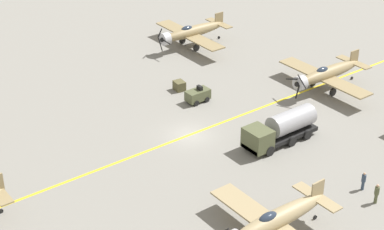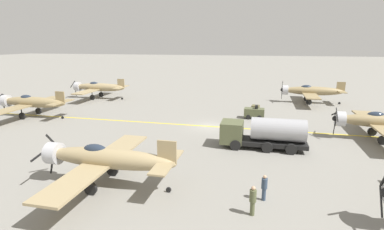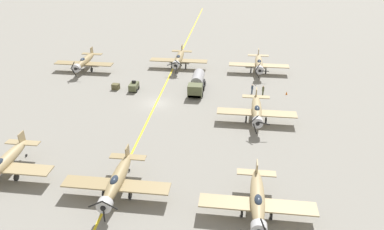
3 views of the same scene
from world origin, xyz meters
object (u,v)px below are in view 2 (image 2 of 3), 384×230
Objects in this scene: ground_crew_inspecting at (253,199)px; airplane_near_center at (383,121)px; supply_crate_by_tanker at (255,109)px; ground_crew_walking at (264,187)px; airplane_far_center at (31,102)px; airplane_far_right at (98,87)px; airplane_mid_left at (105,158)px; tow_tractor at (254,113)px; fuel_tanker at (263,133)px; airplane_near_right at (311,91)px.

airplane_near_center is at bearing -36.00° from ground_crew_inspecting.
supply_crate_by_tanker is at bearing 46.35° from airplane_near_center.
ground_crew_walking reaches higher than supply_crate_by_tanker.
supply_crate_by_tanker is at bearing 2.80° from ground_crew_walking.
airplane_far_center and airplane_far_right have the same top height.
airplane_mid_left reaches higher than tow_tractor.
airplane_mid_left and airplane_near_center have the same top height.
airplane_mid_left is 4.62× the size of tow_tractor.
airplane_mid_left is 1.50× the size of fuel_tanker.
tow_tractor is at bearing 57.57° from airplane_near_center.
airplane_far_right is (14.33, -1.54, 0.00)m from airplane_far_center.
airplane_mid_left is at bearing 161.53° from airplane_near_right.
airplane_near_right is at bearing -81.24° from airplane_far_center.
airplane_mid_left is at bearing 159.27° from supply_crate_by_tanker.
ground_crew_inspecting is 1.45× the size of supply_crate_by_tanker.
ground_crew_inspecting is at bearing 137.46° from airplane_near_center.
ground_crew_walking is (-21.42, -1.29, 0.15)m from tow_tractor.
ground_crew_walking is at bearing 177.09° from airplane_near_right.
ground_crew_inspecting is (-1.49, -10.14, -1.01)m from airplane_mid_left.
airplane_near_right is at bearing -43.11° from supply_crate_by_tanker.
supply_crate_by_tanker is at bearing -29.02° from airplane_mid_left.
ground_crew_inspecting reaches higher than ground_crew_walking.
fuel_tanker is at bearing -54.08° from airplane_mid_left.
tow_tractor is 3.48m from supply_crate_by_tanker.
ground_crew_inspecting is at bearing 176.72° from airplane_near_right.
supply_crate_by_tanker is (3.47, -0.07, -0.26)m from tow_tractor.
airplane_near_center is 6.96× the size of ground_crew_walking.
airplane_far_center is 1.00× the size of airplane_far_right.
airplane_mid_left is 10.30m from ground_crew_inspecting.
ground_crew_walking is (-9.94, -0.15, -0.57)m from fuel_tanker.
airplane_mid_left is at bearing -146.32° from airplane_far_center.
airplane_near_center is at bearing -66.45° from fuel_tanker.
airplane_far_center is 30.78m from supply_crate_by_tanker.
airplane_near_right is at bearing -12.61° from ground_crew_inspecting.
airplane_far_right is at bearing 55.42° from fuel_tanker.
fuel_tanker is at bearing -175.93° from supply_crate_by_tanker.
supply_crate_by_tanker is at bearing 146.23° from airplane_near_right.
supply_crate_by_tanker is at bearing -99.80° from airplane_far_right.
airplane_far_right is 35.22m from airplane_mid_left.
airplane_near_center is 16.28m from supply_crate_by_tanker.
airplane_far_center reaches higher than tow_tractor.
airplane_far_center is at bearing 63.12° from ground_crew_walking.
airplane_near_right is 12.70m from supply_crate_by_tanker.
fuel_tanker is (-5.50, -30.32, -0.50)m from airplane_far_center.
ground_crew_inspecting is (-1.90, 0.65, 0.06)m from ground_crew_walking.
airplane_far_right is 41.53m from ground_crew_walking.
supply_crate_by_tanker is (-4.88, -27.71, -1.48)m from airplane_far_right.
supply_crate_by_tanker is (14.95, 1.06, -0.98)m from fuel_tanker.
airplane_far_right is 9.45× the size of supply_crate_by_tanker.
tow_tractor is 1.51× the size of ground_crew_walking.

